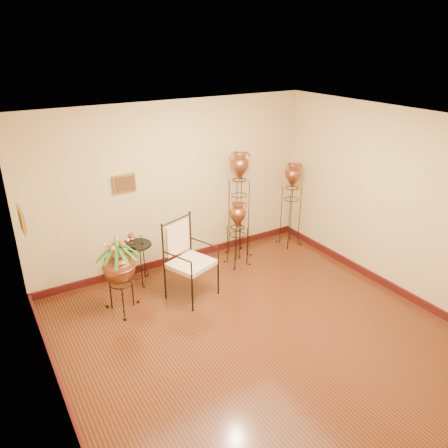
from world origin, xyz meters
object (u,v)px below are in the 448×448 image
planter_urn (119,265)px  armchair (191,261)px  amphora_mid (291,204)px  side_table (138,263)px  amphora_tall (239,204)px

planter_urn → armchair: 1.06m
amphora_mid → armchair: size_ratio=1.31×
amphora_mid → planter_urn: amphora_mid is taller
amphora_mid → side_table: 3.04m
amphora_tall → side_table: (-1.93, 0.00, -0.63)m
amphora_tall → side_table: 2.03m
planter_urn → amphora_mid: bearing=8.1°
planter_urn → amphora_tall: bearing=14.6°
planter_urn → armchair: planter_urn is taller
amphora_mid → amphora_tall: bearing=173.1°
amphora_tall → planter_urn: 2.51m
planter_urn → side_table: planter_urn is taller
amphora_mid → armchair: (-2.45, -0.69, -0.20)m
planter_urn → armchair: size_ratio=1.08×
amphora_tall → side_table: size_ratio=2.22×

